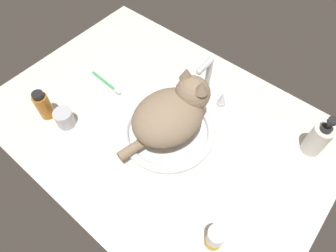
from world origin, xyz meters
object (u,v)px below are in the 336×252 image
cat (174,112)px  soap_pump_bottle (318,139)px  sink_basin (168,131)px  amber_bottle (44,105)px  pill_bottle (214,239)px  faucet (206,83)px  metal_jar (65,118)px  toothbrush (107,83)px

cat → soap_pump_bottle: (39.98, 22.69, -3.77)cm
sink_basin → soap_pump_bottle: bearing=31.7°
amber_bottle → pill_bottle: amber_bottle is taller
faucet → pill_bottle: size_ratio=1.72×
sink_basin → metal_jar: (-29.77, -19.77, 2.00)cm
faucet → toothbrush: 38.16cm
metal_jar → pill_bottle: size_ratio=0.60×
sink_basin → amber_bottle: bearing=-150.5°
faucet → amber_bottle: 57.25cm
pill_bottle → toothbrush: 68.63cm
cat → soap_pump_bottle: size_ratio=2.09×
faucet → soap_pump_bottle: size_ratio=1.09×
pill_bottle → toothbrush: pill_bottle is taller
sink_basin → soap_pump_bottle: size_ratio=1.91×
soap_pump_bottle → toothbrush: soap_pump_bottle is taller
faucet → toothbrush: faucet is taller
amber_bottle → metal_jar: amber_bottle is taller
sink_basin → toothbrush: size_ratio=1.95×
metal_jar → cat: bearing=36.1°
pill_bottle → soap_pump_bottle: (8.06, 45.15, 1.37)cm
cat → amber_bottle: bearing=-148.3°
metal_jar → soap_pump_bottle: soap_pump_bottle is taller
faucet → metal_jar: (-29.77, -41.15, -3.70)cm
amber_bottle → toothbrush: (5.62, 23.58, -4.80)cm
soap_pump_bottle → faucet: bearing=-174.9°
cat → toothbrush: cat is taller
amber_bottle → faucet: bearing=48.4°
sink_basin → pill_bottle: pill_bottle is taller
pill_bottle → metal_jar: bearing=179.7°
faucet → cat: size_ratio=0.52×
metal_jar → pill_bottle: bearing=-0.3°
metal_jar → sink_basin: bearing=33.6°
faucet → pill_bottle: bearing=-52.0°
sink_basin → cat: size_ratio=0.91×
metal_jar → soap_pump_bottle: (70.25, 44.77, 3.14)cm
metal_jar → faucet: bearing=54.1°
cat → soap_pump_bottle: 46.12cm
cat → faucet: bearing=91.5°
toothbrush → soap_pump_bottle: bearing=17.4°
amber_bottle → toothbrush: size_ratio=0.70×
cat → metal_jar: 38.10cm
metal_jar → toothbrush: size_ratio=0.39×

